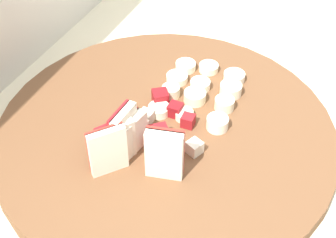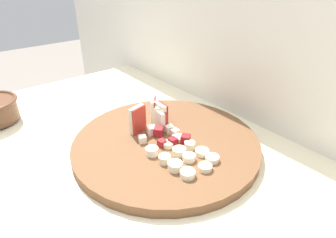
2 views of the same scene
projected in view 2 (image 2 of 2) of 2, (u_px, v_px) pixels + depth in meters
The scene contains 5 objects.
tile_backsplash at pixel (268, 192), 0.82m from camera, with size 2.40×0.04×1.39m, color silver.
cutting_board at pixel (166, 143), 0.66m from camera, with size 0.43×0.43×0.02m, color brown.
apple_wedge_fan at pixel (154, 116), 0.69m from camera, with size 0.08×0.10×0.07m.
apple_dice_pile at pixel (165, 135), 0.65m from camera, with size 0.11×0.10×0.02m.
banana_slice_rows at pixel (182, 155), 0.59m from camera, with size 0.14×0.11×0.02m.
Camera 2 is at (0.30, -0.26, 1.28)m, focal length 30.26 mm.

